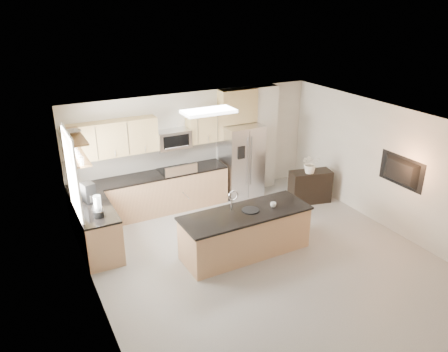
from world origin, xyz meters
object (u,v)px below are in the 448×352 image
flower_vase (311,158)px  television (398,172)px  blender (98,208)px  kettle (96,202)px  refrigerator (241,161)px  credenza (310,187)px  island (245,232)px  cup (273,205)px  range (177,188)px  bowl (73,132)px  platter (250,210)px  microwave (173,139)px  coffee_maker (89,193)px

flower_vase → television: television is taller
blender → kettle: size_ratio=1.70×
refrigerator → credenza: refrigerator is taller
refrigerator → blender: refrigerator is taller
island → flower_vase: bearing=25.0°
cup → range: bearing=111.8°
range → bowl: bowl is taller
platter → kettle: 2.88m
cup → kettle: kettle is taller
platter → kettle: size_ratio=1.34×
microwave → bowl: bowl is taller
kettle → flower_vase: size_ratio=0.35×
microwave → island: (0.41, -2.55, -1.19)m
coffee_maker → television: television is taller
refrigerator → coffee_maker: bearing=-169.4°
kettle → platter: bearing=-27.6°
platter → kettle: bearing=152.4°
bowl → flower_vase: 5.25m
microwave → kettle: bearing=-149.3°
bowl → television: (5.76, -2.23, -1.03)m
platter → television: size_ratio=0.31×
refrigerator → credenza: bearing=-42.4°
island → television: 3.30m
range → cup: (0.99, -2.47, 0.44)m
island → cup: bearing=-6.2°
credenza → cup: cup is taller
credenza → kettle: size_ratio=3.94×
television → coffee_maker: bearing=67.1°
refrigerator → television: 3.62m
microwave → cup: microwave is taller
platter → coffee_maker: coffee_maker is taller
cup → kettle: 3.32m
cup → bowl: bearing=153.9°
refrigerator → flower_vase: 1.69m
microwave → blender: microwave is taller
bowl → television: 6.26m
island → credenza: bearing=25.2°
range → cup: 2.70m
platter → range: bearing=102.3°
blender → bowl: size_ratio=1.16×
television → blender: bearing=73.5°
island → kettle: island is taller
flower_vase → kettle: bearing=178.1°
island → refrigerator: bearing=61.2°
range → credenza: (2.91, -1.19, -0.08)m
platter → kettle: (-2.55, 1.33, 0.16)m
cup → bowl: bowl is taller
blender → island: bearing=-21.0°
island → cup: 0.75m
microwave → blender: 2.67m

